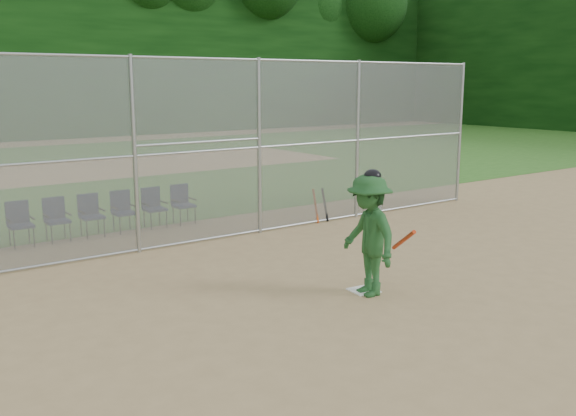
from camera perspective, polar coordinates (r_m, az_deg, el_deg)
ground at (r=10.67m, az=7.98°, el=-7.94°), size 100.00×100.00×0.00m
grass_strip at (r=26.41m, az=-20.18°, el=2.97°), size 100.00×100.00×0.00m
dirt_patch_far at (r=26.41m, az=-20.18°, el=2.97°), size 24.00×24.00×0.00m
backstop_fence at (r=14.17m, az=-5.97°, el=5.44°), size 16.09×0.09×4.00m
treeline at (r=28.18m, az=-22.12°, el=14.53°), size 81.00×60.00×11.00m
home_plate at (r=10.98m, az=6.74°, el=-7.28°), size 0.48×0.48×0.02m
batter_at_plate at (r=10.55m, az=7.19°, el=-2.38°), size 1.05×1.47×2.10m
water_cooler at (r=17.67m, az=7.81°, el=0.48°), size 0.34×0.34×0.43m
spare_bats at (r=16.10m, az=2.89°, el=0.23°), size 0.36×0.30×0.84m
chair_3 at (r=14.78m, az=-22.66°, el=-1.37°), size 0.54×0.52×0.96m
chair_4 at (r=14.97m, az=-19.81°, el=-1.02°), size 0.54×0.52×0.96m
chair_5 at (r=15.19m, az=-17.03°, el=-0.67°), size 0.54×0.52×0.96m
chair_6 at (r=15.45m, az=-14.34°, el=-0.33°), size 0.54×0.52×0.96m
chair_7 at (r=15.74m, az=-11.74°, el=-0.01°), size 0.54×0.52×0.96m
chair_8 at (r=16.06m, az=-9.25°, el=0.31°), size 0.54×0.52×0.96m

